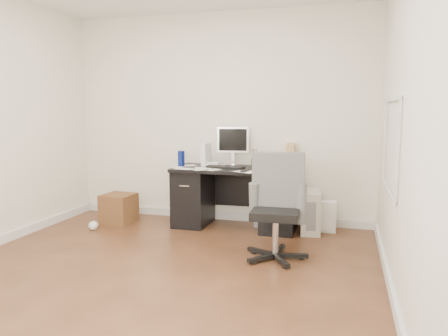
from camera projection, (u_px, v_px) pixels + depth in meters
The scene contains 18 objects.
ground at pixel (159, 271), 3.97m from camera, with size 4.00×4.00×0.00m, color #402514.
room_shell at pixel (159, 87), 3.77m from camera, with size 4.02×4.02×2.71m.
desk at pixel (235, 196), 5.41m from camera, with size 1.50×0.70×0.75m.
loose_papers at pixel (218, 168), 5.37m from camera, with size 1.10×0.60×0.00m, color silver, non-canonical shape.
lcd_monitor at pixel (233, 146), 5.53m from camera, with size 0.40×0.23×0.50m, color silver, non-canonical shape.
keyboard at pixel (226, 167), 5.33m from camera, with size 0.46×0.16×0.03m, color black.
computer_mouse at pixel (266, 167), 5.19m from camera, with size 0.05×0.05×0.05m, color silver.
travel_mug at pixel (181, 159), 5.49m from camera, with size 0.09×0.09×0.20m, color navy.
white_binder at pixel (206, 154), 5.58m from camera, with size 0.12×0.25×0.29m, color silver.
magazine_file at pixel (290, 155), 5.40m from camera, with size 0.13×0.26×0.30m, color tan.
pen_cup at pixel (255, 157), 5.52m from camera, with size 0.09×0.09×0.22m, color #513117, non-canonical shape.
yellow_book at pixel (276, 168), 5.19m from camera, with size 0.16×0.20×0.03m, color gold.
paper_remote at pixel (246, 171), 5.02m from camera, with size 0.26×0.20×0.02m, color silver, non-canonical shape.
office_chair at pixel (276, 207), 4.23m from camera, with size 0.59×0.59×1.04m, color #505350, non-canonical shape.
pc_tower at pixel (310, 211), 5.23m from camera, with size 0.22×0.50×0.50m, color beige.
shopping_bag at pixel (324, 216), 5.24m from camera, with size 0.28×0.20×0.37m, color white.
wicker_basket at pixel (119, 209), 5.65m from camera, with size 0.38×0.38×0.38m, color #4F3017.
desk_printer at pixel (274, 218), 5.45m from camera, with size 0.39×0.32×0.23m, color slate.
Camera 1 is at (1.60, -3.51, 1.46)m, focal length 35.00 mm.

